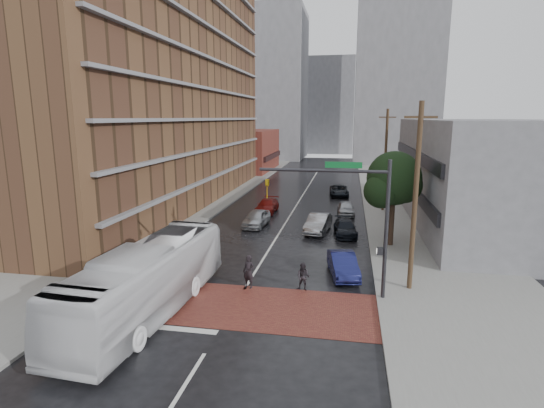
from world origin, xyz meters
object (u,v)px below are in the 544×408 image
(car_parked_near, at_px, (343,265))
(car_travel_c, at_px, (267,206))
(car_travel_b, at_px, (318,223))
(transit_bus, at_px, (148,280))
(car_travel_a, at_px, (256,218))
(pedestrian_b, at_px, (303,277))
(car_parked_far, at_px, (346,208))
(car_parked_mid, at_px, (345,228))
(pedestrian_a, at_px, (249,272))
(suv_travel, at_px, (339,191))

(car_parked_near, bearing_deg, car_travel_c, 105.21)
(car_travel_b, xyz_separation_m, car_travel_c, (-5.50, 6.54, -0.10))
(transit_bus, relative_size, car_travel_a, 2.87)
(pedestrian_b, xyz_separation_m, car_parked_far, (2.05, 18.76, -0.10))
(car_parked_mid, height_order, car_parked_far, car_parked_far)
(car_travel_b, bearing_deg, car_travel_a, 178.76)
(pedestrian_b, bearing_deg, car_parked_near, 63.08)
(pedestrian_a, distance_m, car_parked_near, 5.77)
(pedestrian_a, xyz_separation_m, car_travel_c, (-2.62, 18.81, -0.29))
(pedestrian_b, height_order, car_parked_far, pedestrian_b)
(pedestrian_a, height_order, car_travel_a, pedestrian_a)
(car_parked_mid, bearing_deg, car_travel_a, 162.81)
(transit_bus, xyz_separation_m, pedestrian_b, (6.92, 4.00, -0.91))
(suv_travel, relative_size, car_parked_far, 1.20)
(car_travel_c, bearing_deg, pedestrian_b, -71.87)
(pedestrian_a, distance_m, car_parked_far, 19.59)
(car_travel_a, height_order, car_travel_c, car_travel_a)
(car_parked_far, bearing_deg, car_travel_b, -111.35)
(pedestrian_b, xyz_separation_m, car_parked_mid, (2.08, 11.53, -0.18))
(pedestrian_a, distance_m, car_travel_b, 12.60)
(car_travel_a, height_order, suv_travel, car_travel_a)
(car_travel_c, relative_size, suv_travel, 0.94)
(car_parked_far, bearing_deg, car_travel_c, 177.44)
(suv_travel, bearing_deg, car_parked_near, -92.20)
(suv_travel, distance_m, car_parked_mid, 17.20)
(car_parked_mid, relative_size, car_parked_far, 1.05)
(transit_bus, distance_m, car_parked_near, 11.20)
(car_parked_mid, bearing_deg, car_parked_far, 83.77)
(car_travel_b, relative_size, suv_travel, 0.96)
(car_travel_c, xyz_separation_m, car_parked_near, (7.67, -16.02, 0.04))
(car_parked_near, bearing_deg, car_travel_b, 92.50)
(transit_bus, bearing_deg, suv_travel, 79.28)
(pedestrian_a, xyz_separation_m, car_parked_mid, (5.06, 11.71, -0.33))
(transit_bus, bearing_deg, pedestrian_b, 33.16)
(pedestrian_a, distance_m, car_parked_mid, 12.76)
(suv_travel, bearing_deg, pedestrian_a, -102.35)
(car_travel_a, relative_size, car_travel_c, 0.96)
(pedestrian_a, bearing_deg, transit_bus, -116.83)
(suv_travel, height_order, car_parked_mid, suv_travel)
(car_parked_near, distance_m, car_parked_far, 16.15)
(car_travel_a, relative_size, car_parked_mid, 1.03)
(car_travel_a, distance_m, car_parked_near, 12.79)
(pedestrian_b, bearing_deg, car_travel_c, 118.32)
(car_travel_a, bearing_deg, car_travel_c, 96.59)
(car_travel_a, height_order, car_parked_mid, car_travel_a)
(car_travel_a, relative_size, car_travel_b, 0.94)
(transit_bus, bearing_deg, car_travel_c, 89.79)
(pedestrian_a, distance_m, suv_travel, 29.17)
(pedestrian_b, xyz_separation_m, car_parked_near, (2.07, 2.60, -0.09))
(car_travel_c, xyz_separation_m, car_parked_mid, (7.68, -7.10, -0.05))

